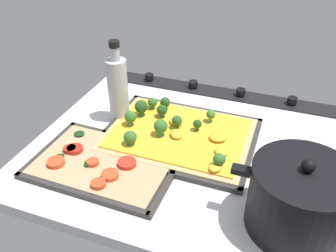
{
  "coord_description": "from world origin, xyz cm",
  "views": [
    {
      "loc": [
        -19.57,
        68.9,
        53.94
      ],
      "look_at": [
        5.14,
        1.17,
        5.2
      ],
      "focal_mm": 38.2,
      "sensor_mm": 36.0,
      "label": 1
    }
  ],
  "objects_px": {
    "baking_tray_front": "(179,137)",
    "broccoli_pizza": "(176,132)",
    "baking_tray_back": "(104,164)",
    "veggie_pizza_back": "(102,162)",
    "cooking_pot": "(299,199)",
    "oil_bottle": "(118,89)"
  },
  "relations": [
    {
      "from": "baking_tray_front",
      "to": "broccoli_pizza",
      "type": "bearing_deg",
      "value": -5.87
    },
    {
      "from": "baking_tray_front",
      "to": "baking_tray_back",
      "type": "bearing_deg",
      "value": 51.4
    },
    {
      "from": "baking_tray_front",
      "to": "broccoli_pizza",
      "type": "relative_size",
      "value": 1.07
    },
    {
      "from": "veggie_pizza_back",
      "to": "cooking_pot",
      "type": "distance_m",
      "value": 0.43
    },
    {
      "from": "baking_tray_back",
      "to": "oil_bottle",
      "type": "bearing_deg",
      "value": -74.33
    },
    {
      "from": "cooking_pot",
      "to": "broccoli_pizza",
      "type": "bearing_deg",
      "value": -32.7
    },
    {
      "from": "veggie_pizza_back",
      "to": "cooking_pot",
      "type": "height_order",
      "value": "cooking_pot"
    },
    {
      "from": "broccoli_pizza",
      "to": "veggie_pizza_back",
      "type": "bearing_deg",
      "value": 52.49
    },
    {
      "from": "baking_tray_front",
      "to": "cooking_pot",
      "type": "height_order",
      "value": "cooking_pot"
    },
    {
      "from": "baking_tray_front",
      "to": "oil_bottle",
      "type": "distance_m",
      "value": 0.21
    },
    {
      "from": "baking_tray_back",
      "to": "baking_tray_front",
      "type": "bearing_deg",
      "value": -128.6
    },
    {
      "from": "broccoli_pizza",
      "to": "veggie_pizza_back",
      "type": "xyz_separation_m",
      "value": [
        0.13,
        0.16,
        -0.01
      ]
    },
    {
      "from": "broccoli_pizza",
      "to": "oil_bottle",
      "type": "relative_size",
      "value": 1.59
    },
    {
      "from": "veggie_pizza_back",
      "to": "oil_bottle",
      "type": "height_order",
      "value": "oil_bottle"
    },
    {
      "from": "broccoli_pizza",
      "to": "cooking_pot",
      "type": "height_order",
      "value": "cooking_pot"
    },
    {
      "from": "broccoli_pizza",
      "to": "veggie_pizza_back",
      "type": "relative_size",
      "value": 1.18
    },
    {
      "from": "baking_tray_back",
      "to": "oil_bottle",
      "type": "relative_size",
      "value": 1.46
    },
    {
      "from": "broccoli_pizza",
      "to": "cooking_pot",
      "type": "distance_m",
      "value": 0.36
    },
    {
      "from": "baking_tray_front",
      "to": "baking_tray_back",
      "type": "height_order",
      "value": "same"
    },
    {
      "from": "baking_tray_front",
      "to": "baking_tray_back",
      "type": "xyz_separation_m",
      "value": [
        0.13,
        0.16,
        0.0
      ]
    },
    {
      "from": "broccoli_pizza",
      "to": "baking_tray_front",
      "type": "bearing_deg",
      "value": 174.13
    },
    {
      "from": "baking_tray_back",
      "to": "oil_bottle",
      "type": "distance_m",
      "value": 0.22
    }
  ]
}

